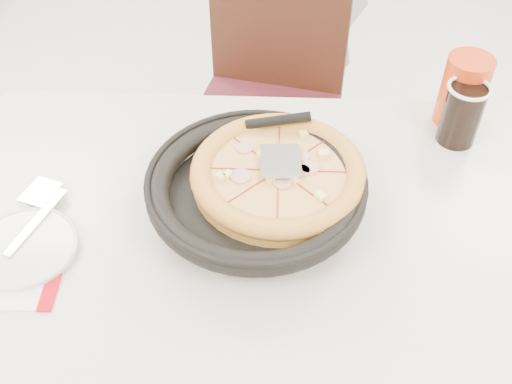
{
  "coord_description": "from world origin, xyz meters",
  "views": [
    {
      "loc": [
        0.02,
        -0.96,
        1.59
      ],
      "look_at": [
        -0.02,
        -0.17,
        0.8
      ],
      "focal_mm": 42.0,
      "sensor_mm": 36.0,
      "label": 1
    }
  ],
  "objects_px": {
    "pizza": "(278,179)",
    "red_cup": "(463,91)",
    "side_plate": "(25,248)",
    "cola_glass": "(461,116)",
    "main_table": "(249,331)",
    "pizza_pan": "(256,195)",
    "chair_far": "(263,117)"
  },
  "relations": [
    {
      "from": "side_plate",
      "to": "cola_glass",
      "type": "distance_m",
      "value": 0.9
    },
    {
      "from": "pizza",
      "to": "chair_far",
      "type": "bearing_deg",
      "value": 94.4
    },
    {
      "from": "main_table",
      "to": "pizza_pan",
      "type": "distance_m",
      "value": 0.42
    },
    {
      "from": "main_table",
      "to": "red_cup",
      "type": "height_order",
      "value": "red_cup"
    },
    {
      "from": "main_table",
      "to": "cola_glass",
      "type": "distance_m",
      "value": 0.67
    },
    {
      "from": "main_table",
      "to": "cola_glass",
      "type": "xyz_separation_m",
      "value": [
        0.44,
        0.26,
        0.44
      ]
    },
    {
      "from": "side_plate",
      "to": "cola_glass",
      "type": "xyz_separation_m",
      "value": [
        0.83,
        0.35,
        0.06
      ]
    },
    {
      "from": "chair_far",
      "to": "cola_glass",
      "type": "distance_m",
      "value": 0.69
    },
    {
      "from": "red_cup",
      "to": "cola_glass",
      "type": "bearing_deg",
      "value": -100.99
    },
    {
      "from": "cola_glass",
      "to": "pizza",
      "type": "bearing_deg",
      "value": -151.94
    },
    {
      "from": "side_plate",
      "to": "cola_glass",
      "type": "height_order",
      "value": "cola_glass"
    },
    {
      "from": "side_plate",
      "to": "cola_glass",
      "type": "bearing_deg",
      "value": 22.84
    },
    {
      "from": "pizza_pan",
      "to": "red_cup",
      "type": "relative_size",
      "value": 2.08
    },
    {
      "from": "main_table",
      "to": "chair_far",
      "type": "relative_size",
      "value": 1.26
    },
    {
      "from": "red_cup",
      "to": "main_table",
      "type": "bearing_deg",
      "value": -143.71
    },
    {
      "from": "pizza_pan",
      "to": "main_table",
      "type": "bearing_deg",
      "value": -114.3
    },
    {
      "from": "pizza",
      "to": "side_plate",
      "type": "height_order",
      "value": "pizza"
    },
    {
      "from": "pizza_pan",
      "to": "side_plate",
      "type": "xyz_separation_m",
      "value": [
        -0.41,
        -0.12,
        -0.03
      ]
    },
    {
      "from": "main_table",
      "to": "pizza_pan",
      "type": "xyz_separation_m",
      "value": [
        0.01,
        0.03,
        0.42
      ]
    },
    {
      "from": "pizza",
      "to": "cola_glass",
      "type": "xyz_separation_m",
      "value": [
        0.38,
        0.2,
        0.0
      ]
    },
    {
      "from": "pizza_pan",
      "to": "side_plate",
      "type": "height_order",
      "value": "pizza_pan"
    },
    {
      "from": "pizza_pan",
      "to": "red_cup",
      "type": "bearing_deg",
      "value": 34.43
    },
    {
      "from": "pizza",
      "to": "cola_glass",
      "type": "relative_size",
      "value": 2.47
    },
    {
      "from": "chair_far",
      "to": "pizza",
      "type": "relative_size",
      "value": 2.96
    },
    {
      "from": "red_cup",
      "to": "chair_far",
      "type": "bearing_deg",
      "value": 141.71
    },
    {
      "from": "chair_far",
      "to": "main_table",
      "type": "bearing_deg",
      "value": 101.33
    },
    {
      "from": "chair_far",
      "to": "pizza_pan",
      "type": "bearing_deg",
      "value": 102.57
    },
    {
      "from": "pizza_pan",
      "to": "red_cup",
      "type": "distance_m",
      "value": 0.53
    },
    {
      "from": "chair_far",
      "to": "cola_glass",
      "type": "relative_size",
      "value": 7.31
    },
    {
      "from": "main_table",
      "to": "pizza",
      "type": "distance_m",
      "value": 0.44
    },
    {
      "from": "main_table",
      "to": "cola_glass",
      "type": "relative_size",
      "value": 9.23
    },
    {
      "from": "pizza",
      "to": "red_cup",
      "type": "height_order",
      "value": "red_cup"
    }
  ]
}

